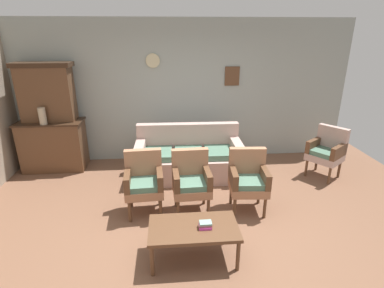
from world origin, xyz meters
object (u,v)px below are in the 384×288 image
Objects in this scene: armchair_by_doorway at (144,180)px; armchair_row_middle at (248,178)px; side_cabinet at (54,145)px; armchair_near_cabinet at (191,179)px; vase_on_cabinet at (42,116)px; coffee_table at (194,230)px; floral_couch at (189,159)px; book_stack_on_table at (205,225)px; wingback_chair_by_fireplace at (327,150)px.

armchair_row_middle is at bearing -2.45° from armchair_by_doorway.
side_cabinet is 1.28× the size of armchair_near_cabinet.
vase_on_cabinet is 0.33× the size of armchair_row_middle.
armchair_near_cabinet reaches higher than coffee_table.
floral_couch is at bearing 87.21° from coffee_table.
floral_couch is at bearing -7.89° from vase_on_cabinet.
armchair_row_middle is at bearing -2.00° from armchair_near_cabinet.
book_stack_on_table is (-0.74, -0.99, -0.04)m from armchair_row_middle.
book_stack_on_table is (0.07, -1.02, -0.04)m from armchair_near_cabinet.
vase_on_cabinet reaches higher than book_stack_on_table.
floral_couch is (2.52, -0.35, -0.75)m from vase_on_cabinet.
wingback_chair_by_fireplace is 6.10× the size of book_stack_on_table.
vase_on_cabinet is 3.66m from armchair_row_middle.
vase_on_cabinet is 0.16× the size of floral_couch.
armchair_near_cabinet is 0.81m from armchair_row_middle.
vase_on_cabinet reaches higher than coffee_table.
book_stack_on_table is at bearing -55.06° from armchair_by_doorway.
armchair_by_doorway is 6.10× the size of book_stack_on_table.
vase_on_cabinet is 0.33× the size of wingback_chair_by_fireplace.
floral_couch is at bearing -11.97° from side_cabinet.
floral_couch and armchair_row_middle have the same top height.
floral_couch and wingback_chair_by_fireplace have the same top height.
vase_on_cabinet is 3.62m from book_stack_on_table.
armchair_near_cabinet is (0.66, -0.03, 0.00)m from armchair_by_doorway.
armchair_by_doorway is 0.90× the size of coffee_table.
vase_on_cabinet is at bearing 172.11° from floral_couch.
coffee_table is (2.42, -2.46, -0.70)m from vase_on_cabinet.
armchair_by_doorway is 0.66m from armchair_near_cabinet.
vase_on_cabinet is at bearing -102.00° from side_cabinet.
vase_on_cabinet reaches higher than wingback_chair_by_fireplace.
floral_couch is 2.06× the size of armchair_by_doorway.
side_cabinet is at bearing 133.17° from book_stack_on_table.
armchair_by_doorway is (1.81, -1.44, -0.58)m from vase_on_cabinet.
book_stack_on_table is (0.02, -2.15, 0.13)m from floral_couch.
wingback_chair_by_fireplace is at bearing -5.35° from floral_couch.
side_cabinet is 1.16× the size of coffee_table.
coffee_table is at bearing -143.27° from wingback_chair_by_fireplace.
side_cabinet reaches higher than armchair_near_cabinet.
vase_on_cabinet is 2.65m from floral_couch.
armchair_near_cabinet is at bearing 178.00° from armchair_row_middle.
armchair_near_cabinet is 0.99m from coffee_table.
armchair_by_doorway reaches higher than coffee_table.
armchair_row_middle is at bearing 53.22° from book_stack_on_table.
armchair_row_middle is 1.23m from book_stack_on_table.
coffee_table is at bearing -132.27° from armchair_row_middle.
armchair_row_middle is (0.76, -1.16, 0.17)m from floral_couch.
side_cabinet reaches higher than coffee_table.
floral_couch is (2.48, -0.53, -0.14)m from side_cabinet.
side_cabinet is at bearing 137.55° from armchair_by_doorway.
armchair_by_doorway is 1.28m from book_stack_on_table.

